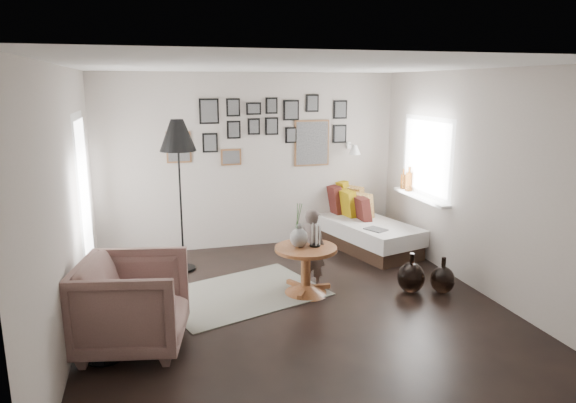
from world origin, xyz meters
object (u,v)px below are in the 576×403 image
object	(u,v)px
daybed	(361,227)
armchair	(133,304)
vase	(299,234)
demijohn_large	(411,277)
pedestal_table	(306,272)
demijohn_small	(443,280)
child	(313,249)
magazine_basket	(104,336)
floor_lamp	(178,141)

from	to	relation	value
daybed	armchair	size ratio (longest dim) A/B	2.17
vase	demijohn_large	world-z (taller)	vase
demijohn_large	pedestal_table	bearing A→B (deg)	165.57
pedestal_table	demijohn_large	size ratio (longest dim) A/B	1.50
demijohn_large	vase	bearing A→B (deg)	165.60
vase	demijohn_small	world-z (taller)	vase
daybed	child	world-z (taller)	child
magazine_basket	child	world-z (taller)	child
child	daybed	bearing A→B (deg)	-77.98
demijohn_large	child	world-z (taller)	child
daybed	child	size ratio (longest dim) A/B	2.08
floor_lamp	daybed	bearing A→B (deg)	7.29
armchair	magazine_basket	world-z (taller)	armchair
vase	demijohn_large	bearing A→B (deg)	-14.40
demijohn_large	demijohn_small	distance (m)	0.37
floor_lamp	magazine_basket	distance (m)	2.74
floor_lamp	pedestal_table	bearing A→B (deg)	-41.59
pedestal_table	vase	xyz separation A→B (m)	(-0.08, 0.02, 0.47)
vase	child	size ratio (longest dim) A/B	0.52
demijohn_small	child	xyz separation A→B (m)	(-1.43, 0.58, 0.33)
pedestal_table	demijohn_large	bearing A→B (deg)	-14.43
demijohn_large	child	bearing A→B (deg)	157.07
vase	child	world-z (taller)	vase
daybed	demijohn_large	distance (m)	1.85
pedestal_table	vase	world-z (taller)	vase
daybed	demijohn_small	bearing A→B (deg)	-99.10
pedestal_table	magazine_basket	distance (m)	2.38
vase	magazine_basket	xyz separation A→B (m)	(-2.11, -0.95, -0.53)
magazine_basket	demijohn_large	size ratio (longest dim) A/B	0.87
daybed	child	distance (m)	1.86
pedestal_table	demijohn_small	bearing A→B (deg)	-15.45
demijohn_large	child	xyz separation A→B (m)	(-1.08, 0.46, 0.31)
daybed	armchair	world-z (taller)	daybed
pedestal_table	vase	size ratio (longest dim) A/B	1.40
daybed	demijohn_large	size ratio (longest dim) A/B	4.25
magazine_basket	armchair	bearing A→B (deg)	26.54
floor_lamp	armchair	bearing A→B (deg)	-106.66
armchair	demijohn_small	xyz separation A→B (m)	(3.49, 0.36, -0.27)
magazine_basket	demijohn_small	size ratio (longest dim) A/B	0.96
pedestal_table	floor_lamp	world-z (taller)	floor_lamp
floor_lamp	demijohn_large	bearing A→B (deg)	-30.44
armchair	magazine_basket	bearing A→B (deg)	128.17
armchair	daybed	bearing A→B (deg)	-43.10
floor_lamp	demijohn_large	size ratio (longest dim) A/B	4.11
magazine_basket	daybed	bearing A→B (deg)	34.69
floor_lamp	child	size ratio (longest dim) A/B	2.01
floor_lamp	demijohn_small	xyz separation A→B (m)	(2.90, -1.62, -1.56)
daybed	child	bearing A→B (deg)	-146.58
floor_lamp	magazine_basket	size ratio (longest dim) A/B	4.70
demijohn_large	demijohn_small	world-z (taller)	demijohn_large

